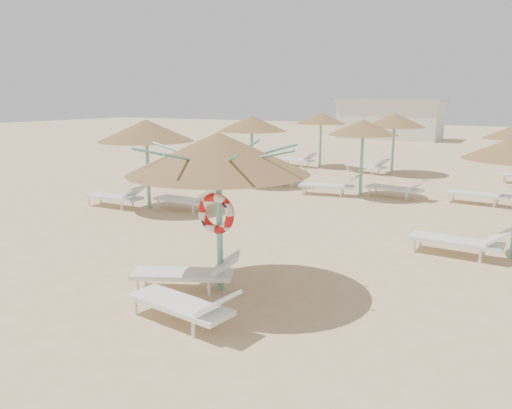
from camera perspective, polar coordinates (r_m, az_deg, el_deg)
The scene contains 6 objects.
ground at distance 9.13m, azimuth -4.77°, elevation -9.49°, with size 120.00×120.00×0.00m, color #D9B784.
main_palapa at distance 8.47m, azimuth -4.32°, elevation 5.79°, with size 3.12×3.12×2.79m.
lounger_main_a at distance 8.97m, azimuth -7.61°, elevation -7.70°, with size 1.96×1.32×0.69m.
lounger_main_b at distance 7.67m, azimuth -8.07°, elevation -11.22°, with size 1.96×0.83×0.69m.
palapa_field at distance 18.46m, azimuth 11.44°, elevation 8.51°, with size 15.47×14.25×2.72m.
service_hut at distance 43.41m, azimuth 15.08°, elevation 9.41°, with size 8.40×4.40×3.25m.
Camera 1 is at (4.79, -7.01, 3.35)m, focal length 35.00 mm.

